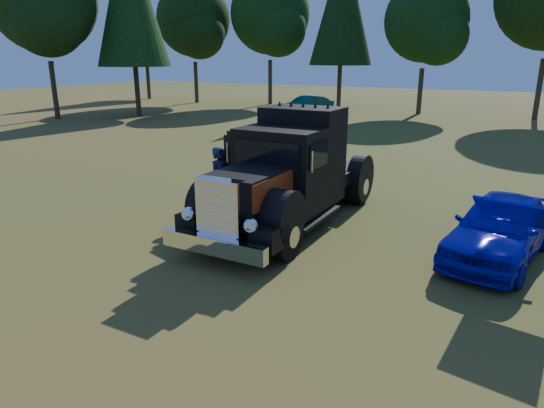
{
  "coord_description": "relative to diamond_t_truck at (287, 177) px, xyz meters",
  "views": [
    {
      "loc": [
        4.43,
        -9.25,
        4.28
      ],
      "look_at": [
        -0.79,
        0.2,
        0.98
      ],
      "focal_mm": 32.0,
      "sensor_mm": 36.0,
      "label": 1
    }
  ],
  "objects": [
    {
      "name": "ground",
      "position": [
        1.12,
        -1.61,
        -1.28
      ],
      "size": [
        120.0,
        120.0,
        0.0
      ],
      "primitive_type": "plane",
      "color": "#335418",
      "rests_on": "ground"
    },
    {
      "name": "treeline",
      "position": [
        -1.45,
        25.8,
        6.42
      ],
      "size": [
        72.1,
        24.04,
        13.84
      ],
      "color": "#2D2116",
      "rests_on": "ground"
    },
    {
      "name": "distant_teal_car",
      "position": [
        -9.83,
        22.28,
        -0.55
      ],
      "size": [
        3.02,
        4.69,
        1.46
      ],
      "primitive_type": "imported",
      "rotation": [
        0.0,
        0.0,
        -0.36
      ],
      "color": "#0A3B3F",
      "rests_on": "ground"
    },
    {
      "name": "hotrod_coupe",
      "position": [
        5.1,
        0.24,
        -0.57
      ],
      "size": [
        2.33,
        4.42,
        1.89
      ],
      "color": "#071FAC",
      "rests_on": "ground"
    },
    {
      "name": "spectator_near",
      "position": [
        -2.14,
        0.04,
        -0.34
      ],
      "size": [
        0.54,
        0.74,
        1.88
      ],
      "primitive_type": "imported",
      "rotation": [
        0.0,
        0.0,
        1.43
      ],
      "color": "#21234D",
      "rests_on": "ground"
    },
    {
      "name": "spectator_far",
      "position": [
        -2.11,
        0.23,
        -0.38
      ],
      "size": [
        1.1,
        1.06,
        1.8
      ],
      "primitive_type": "imported",
      "rotation": [
        0.0,
        0.0,
        0.61
      ],
      "color": "#21314D",
      "rests_on": "ground"
    },
    {
      "name": "diamond_t_truck",
      "position": [
        0.0,
        0.0,
        0.0
      ],
      "size": [
        3.35,
        7.16,
        3.0
      ],
      "color": "black",
      "rests_on": "ground"
    }
  ]
}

